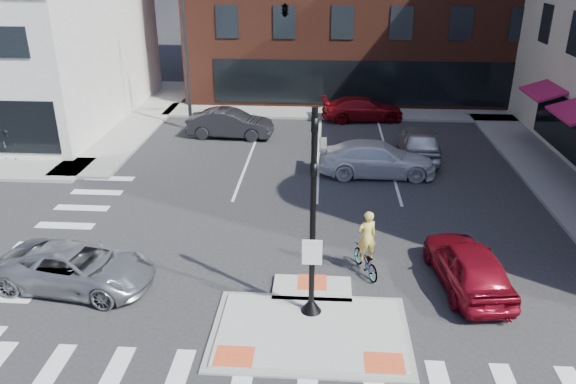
# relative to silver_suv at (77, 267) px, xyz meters

# --- Properties ---
(ground) EXTENTS (120.00, 120.00, 0.00)m
(ground) POSITION_rel_silver_suv_xyz_m (7.24, -1.39, -0.67)
(ground) COLOR #28282B
(ground) RESTS_ON ground
(refuge_island) EXTENTS (5.40, 4.65, 0.13)m
(refuge_island) POSITION_rel_silver_suv_xyz_m (7.24, -1.65, -0.62)
(refuge_island) COLOR gray
(refuge_island) RESTS_ON ground
(sidewalk_nw) EXTENTS (23.50, 20.50, 0.15)m
(sidewalk_nw) POSITION_rel_silver_suv_xyz_m (-9.52, 13.90, -0.60)
(sidewalk_nw) COLOR gray
(sidewalk_nw) RESTS_ON ground
(sidewalk_e) EXTENTS (3.00, 24.00, 0.15)m
(sidewalk_e) POSITION_rel_silver_suv_xyz_m (18.04, 8.61, -0.60)
(sidewalk_e) COLOR gray
(sidewalk_e) RESTS_ON ground
(sidewalk_n) EXTENTS (26.00, 3.00, 0.15)m
(sidewalk_n) POSITION_rel_silver_suv_xyz_m (10.24, 20.61, -0.60)
(sidewalk_n) COLOR gray
(sidewalk_n) RESTS_ON ground
(signal_pole) EXTENTS (0.60, 0.60, 5.98)m
(signal_pole) POSITION_rel_silver_suv_xyz_m (7.24, -0.99, 1.68)
(signal_pole) COLOR black
(signal_pole) RESTS_ON refuge_island
(mast_arm_signal) EXTENTS (6.10, 2.24, 8.00)m
(mast_arm_signal) POSITION_rel_silver_suv_xyz_m (3.77, 16.61, 5.54)
(mast_arm_signal) COLOR black
(mast_arm_signal) RESTS_ON ground
(silver_suv) EXTENTS (5.10, 2.87, 1.34)m
(silver_suv) POSITION_rel_silver_suv_xyz_m (0.00, 0.00, 0.00)
(silver_suv) COLOR #A2A4A9
(silver_suv) RESTS_ON ground
(red_sedan) EXTENTS (2.31, 4.58, 1.50)m
(red_sedan) POSITION_rel_silver_suv_xyz_m (12.01, 0.82, 0.08)
(red_sedan) COLOR maroon
(red_sedan) RESTS_ON ground
(white_pickup) EXTENTS (5.41, 2.28, 1.56)m
(white_pickup) POSITION_rel_silver_suv_xyz_m (9.95, 10.13, 0.11)
(white_pickup) COLOR white
(white_pickup) RESTS_ON ground
(bg_car_dark) EXTENTS (4.81, 1.94, 1.55)m
(bg_car_dark) POSITION_rel_silver_suv_xyz_m (2.26, 15.35, 0.10)
(bg_car_dark) COLOR #27262C
(bg_car_dark) RESTS_ON ground
(bg_car_silver) EXTENTS (2.18, 4.88, 1.63)m
(bg_car_silver) POSITION_rel_silver_suv_xyz_m (12.24, 12.69, 0.14)
(bg_car_silver) COLOR silver
(bg_car_silver) RESTS_ON ground
(bg_car_red) EXTENTS (5.16, 2.65, 1.43)m
(bg_car_red) POSITION_rel_silver_suv_xyz_m (9.79, 19.22, 0.04)
(bg_car_red) COLOR maroon
(bg_car_red) RESTS_ON ground
(cyclist) EXTENTS (1.18, 1.83, 2.18)m
(cyclist) POSITION_rel_silver_suv_xyz_m (8.92, 1.41, 0.06)
(cyclist) COLOR #3F3F44
(cyclist) RESTS_ON ground
(pedestrian_a) EXTENTS (0.81, 0.67, 1.53)m
(pedestrian_a) POSITION_rel_silver_suv_xyz_m (-7.81, 10.61, 0.25)
(pedestrian_a) COLOR black
(pedestrian_a) RESTS_ON sidewalk_nw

